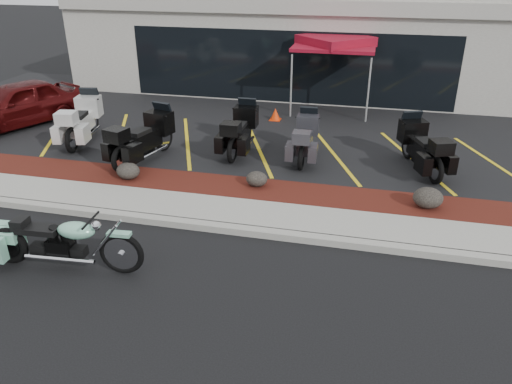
% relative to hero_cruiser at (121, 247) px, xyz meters
% --- Properties ---
extents(ground, '(90.00, 90.00, 0.00)m').
position_rel_hero_cruiser_xyz_m(ground, '(0.98, 0.99, -0.55)').
color(ground, black).
rests_on(ground, ground).
extents(curb, '(24.00, 0.25, 0.15)m').
position_rel_hero_cruiser_xyz_m(curb, '(0.98, 1.89, -0.48)').
color(curb, gray).
rests_on(curb, ground).
extents(sidewalk, '(24.00, 1.20, 0.15)m').
position_rel_hero_cruiser_xyz_m(sidewalk, '(0.98, 2.59, -0.48)').
color(sidewalk, gray).
rests_on(sidewalk, ground).
extents(mulch_bed, '(24.00, 1.20, 0.16)m').
position_rel_hero_cruiser_xyz_m(mulch_bed, '(0.98, 3.79, -0.47)').
color(mulch_bed, '#3D0F0D').
rests_on(mulch_bed, ground).
extents(upper_lot, '(26.00, 9.60, 0.15)m').
position_rel_hero_cruiser_xyz_m(upper_lot, '(0.98, 9.19, -0.48)').
color(upper_lot, black).
rests_on(upper_lot, ground).
extents(dealership_building, '(18.00, 8.16, 4.00)m').
position_rel_hero_cruiser_xyz_m(dealership_building, '(0.98, 15.46, 1.45)').
color(dealership_building, gray).
rests_on(dealership_building, ground).
extents(boulder_left, '(0.59, 0.50, 0.42)m').
position_rel_hero_cruiser_xyz_m(boulder_left, '(-1.66, 3.61, -0.18)').
color(boulder_left, black).
rests_on(boulder_left, mulch_bed).
extents(boulder_mid, '(0.52, 0.44, 0.37)m').
position_rel_hero_cruiser_xyz_m(boulder_mid, '(1.57, 3.92, -0.21)').
color(boulder_mid, black).
rests_on(boulder_mid, mulch_bed).
extents(boulder_right, '(0.66, 0.55, 0.47)m').
position_rel_hero_cruiser_xyz_m(boulder_right, '(5.53, 3.69, -0.16)').
color(boulder_right, black).
rests_on(boulder_right, mulch_bed).
extents(hero_cruiser, '(3.19, 1.03, 1.11)m').
position_rel_hero_cruiser_xyz_m(hero_cruiser, '(0.00, 0.00, 0.00)').
color(hero_cruiser, '#7FC6A5').
rests_on(hero_cruiser, ground).
extents(touring_white, '(1.39, 2.61, 1.44)m').
position_rel_hero_cruiser_xyz_m(touring_white, '(-4.38, 6.71, 0.32)').
color(touring_white, silver).
rests_on(touring_white, upper_lot).
extents(touring_black_front, '(1.51, 2.61, 1.43)m').
position_rel_hero_cruiser_xyz_m(touring_black_front, '(-1.57, 5.71, 0.31)').
color(touring_black_front, black).
rests_on(touring_black_front, upper_lot).
extents(touring_black_mid, '(0.90, 2.34, 1.36)m').
position_rel_hero_cruiser_xyz_m(touring_black_mid, '(0.57, 6.95, 0.28)').
color(touring_black_mid, black).
rests_on(touring_black_mid, upper_lot).
extents(touring_grey, '(0.89, 2.19, 1.26)m').
position_rel_hero_cruiser_xyz_m(touring_grey, '(2.42, 6.77, 0.23)').
color(touring_grey, '#303035').
rests_on(touring_grey, upper_lot).
extents(touring_black_rear, '(1.65, 2.50, 1.36)m').
position_rel_hero_cruiser_xyz_m(touring_black_rear, '(5.20, 6.67, 0.28)').
color(touring_black_rear, black).
rests_on(touring_black_rear, upper_lot).
extents(parked_car, '(3.31, 4.55, 1.44)m').
position_rel_hero_cruiser_xyz_m(parked_car, '(-7.12, 6.79, 0.32)').
color(parked_car, '#400909').
rests_on(parked_car, upper_lot).
extents(traffic_cone, '(0.44, 0.44, 0.40)m').
position_rel_hero_cruiser_xyz_m(traffic_cone, '(0.96, 9.32, -0.20)').
color(traffic_cone, red).
rests_on(traffic_cone, upper_lot).
extents(popup_canopy, '(2.87, 2.87, 2.58)m').
position_rel_hero_cruiser_xyz_m(popup_canopy, '(2.68, 11.13, 1.93)').
color(popup_canopy, silver).
rests_on(popup_canopy, upper_lot).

